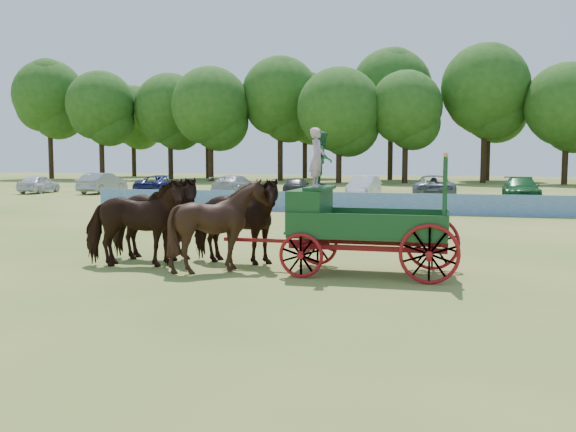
{
  "coord_description": "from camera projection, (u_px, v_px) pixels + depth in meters",
  "views": [
    {
      "loc": [
        5.48,
        -14.38,
        2.94
      ],
      "look_at": [
        1.1,
        2.32,
        1.3
      ],
      "focal_mm": 40.0,
      "sensor_mm": 36.0,
      "label": 1
    }
  ],
  "objects": [
    {
      "name": "ground",
      "position": [
        220.0,
        277.0,
        15.51
      ],
      "size": [
        160.0,
        160.0,
        0.0
      ],
      "primitive_type": "plane",
      "color": "#AA9A4C",
      "rests_on": "ground"
    },
    {
      "name": "horse_lead_left",
      "position": [
        134.0,
        223.0,
        16.81
      ],
      "size": [
        3.0,
        1.86,
        2.36
      ],
      "primitive_type": "imported",
      "rotation": [
        0.0,
        0.0,
        1.79
      ],
      "color": "black",
      "rests_on": "ground"
    },
    {
      "name": "horse_lead_right",
      "position": [
        154.0,
        219.0,
        17.87
      ],
      "size": [
        2.87,
        1.46,
        2.36
      ],
      "primitive_type": "imported",
      "rotation": [
        0.0,
        0.0,
        1.64
      ],
      "color": "black",
      "rests_on": "ground"
    },
    {
      "name": "horse_wheel_left",
      "position": [
        220.0,
        225.0,
        16.21
      ],
      "size": [
        2.26,
        2.04,
        2.36
      ],
      "primitive_type": "imported",
      "rotation": [
        0.0,
        0.0,
        1.51
      ],
      "color": "black",
      "rests_on": "ground"
    },
    {
      "name": "horse_wheel_right",
      "position": [
        235.0,
        221.0,
        17.27
      ],
      "size": [
        2.91,
        1.57,
        2.36
      ],
      "primitive_type": "imported",
      "rotation": [
        0.0,
        0.0,
        1.46
      ],
      "color": "black",
      "rests_on": "ground"
    },
    {
      "name": "farm_dray",
      "position": [
        341.0,
        211.0,
        15.96
      ],
      "size": [
        5.99,
        2.0,
        3.6
      ],
      "color": "#AA111C",
      "rests_on": "ground"
    },
    {
      "name": "sponsor_banner",
      "position": [
        326.0,
        202.0,
        33.04
      ],
      "size": [
        26.0,
        0.08,
        1.05
      ],
      "primitive_type": "cube",
      "color": "#1E57A7",
      "rests_on": "ground"
    },
    {
      "name": "parked_cars",
      "position": [
        391.0,
        187.0,
        43.76
      ],
      "size": [
        52.99,
        7.07,
        1.64
      ],
      "color": "silver",
      "rests_on": "ground"
    },
    {
      "name": "treeline",
      "position": [
        350.0,
        100.0,
        72.96
      ],
      "size": [
        90.67,
        22.29,
        15.62
      ],
      "color": "#382314",
      "rests_on": "ground"
    }
  ]
}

